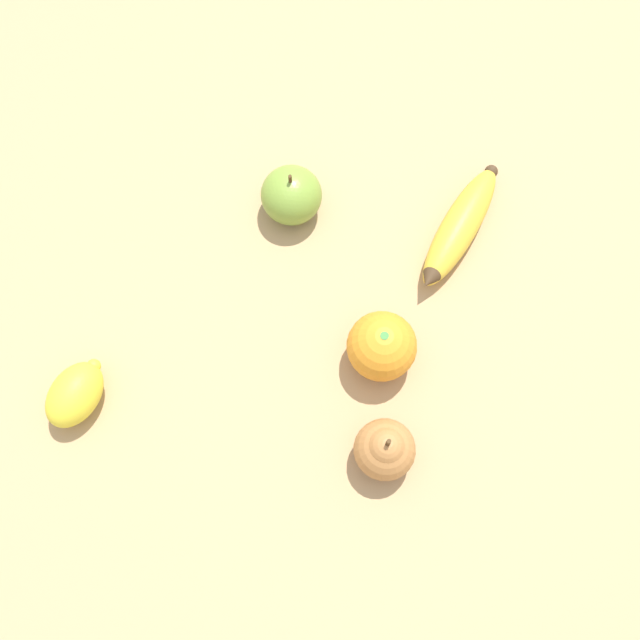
# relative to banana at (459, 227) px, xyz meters

# --- Properties ---
(ground_plane) EXTENTS (3.00, 3.00, 0.00)m
(ground_plane) POSITION_rel_banana_xyz_m (0.18, 0.19, -0.02)
(ground_plane) COLOR tan
(banana) EXTENTS (0.06, 0.20, 0.04)m
(banana) POSITION_rel_banana_xyz_m (0.00, 0.00, 0.00)
(banana) COLOR gold
(banana) RESTS_ON ground_plane
(orange) EXTENTS (0.08, 0.08, 0.08)m
(orange) POSITION_rel_banana_xyz_m (0.03, 0.19, 0.02)
(orange) COLOR orange
(orange) RESTS_ON ground_plane
(pear) EXTENTS (0.07, 0.07, 0.09)m
(pear) POSITION_rel_banana_xyz_m (-0.02, 0.30, 0.02)
(pear) COLOR #B2753D
(pear) RESTS_ON ground_plane
(apple) EXTENTS (0.08, 0.08, 0.08)m
(apple) POSITION_rel_banana_xyz_m (0.21, 0.05, 0.01)
(apple) COLOR olive
(apple) RESTS_ON ground_plane
(lemon) EXTENTS (0.06, 0.09, 0.06)m
(lemon) POSITION_rel_banana_xyz_m (0.33, 0.38, 0.01)
(lemon) COLOR yellow
(lemon) RESTS_ON ground_plane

